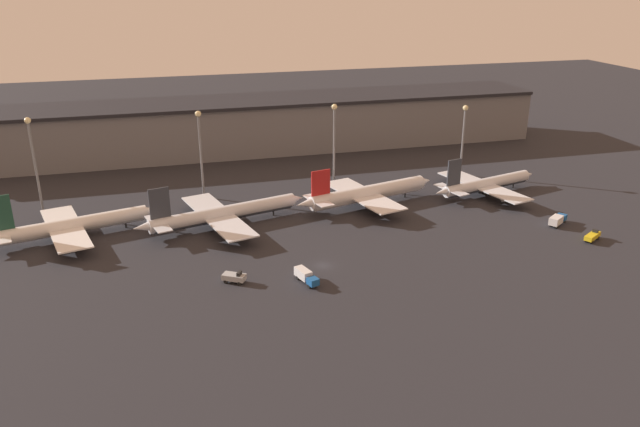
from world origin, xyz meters
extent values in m
plane|color=#26262B|center=(0.00, 0.00, 0.00)|extent=(600.00, 600.00, 0.00)
cube|color=slate|center=(0.00, 106.62, 9.32)|extent=(227.47, 26.96, 18.63)
cube|color=black|center=(0.00, 106.62, 19.23)|extent=(227.47, 28.96, 1.20)
cylinder|color=white|center=(-58.72, 33.46, 3.58)|extent=(38.03, 13.21, 3.77)
cylinder|color=#ADB2B7|center=(-58.72, 33.46, 2.92)|extent=(36.03, 12.18, 3.20)
cone|color=white|center=(-39.09, 38.52, 3.58)|extent=(5.27, 4.59, 3.58)
cube|color=#1E4738|center=(-74.30, 29.45, 9.95)|extent=(5.21, 1.70, 8.98)
cube|color=white|center=(-75.04, 29.26, 4.14)|extent=(6.58, 12.33, 0.24)
cube|color=white|center=(-60.58, 32.98, 3.11)|extent=(16.18, 33.70, 0.36)
cylinder|color=gray|center=(-61.75, 42.13, 1.82)|extent=(4.53, 3.04, 2.07)
cylinder|color=gray|center=(-57.18, 24.41, 1.82)|extent=(4.53, 3.04, 2.07)
cylinder|color=black|center=(-45.74, 36.81, 0.85)|extent=(0.50, 0.50, 1.70)
cylinder|color=black|center=(-60.95, 34.44, 0.85)|extent=(0.50, 0.50, 1.70)
cylinder|color=black|center=(-60.20, 31.53, 0.85)|extent=(0.50, 0.50, 1.70)
cylinder|color=silver|center=(-19.20, 31.57, 3.65)|extent=(41.56, 14.19, 3.85)
cylinder|color=#333842|center=(-19.20, 31.57, 2.98)|extent=(39.38, 13.11, 3.27)
cone|color=silver|center=(2.21, 37.09, 3.65)|extent=(5.38, 4.69, 3.65)
cone|color=silver|center=(-40.80, 26.00, 3.94)|extent=(6.40, 4.61, 3.27)
cube|color=#333842|center=(-36.25, 27.17, 9.67)|extent=(5.31, 1.73, 8.18)
cube|color=silver|center=(-37.06, 26.97, 4.23)|extent=(7.05, 13.86, 0.24)
cube|color=silver|center=(-21.23, 31.05, 3.17)|extent=(17.43, 37.94, 0.36)
cylinder|color=gray|center=(-22.60, 41.39, 1.87)|extent=(4.62, 3.10, 2.12)
cylinder|color=gray|center=(-17.43, 21.33, 1.87)|extent=(4.62, 3.10, 2.12)
cylinder|color=black|center=(-4.99, 35.23, 0.87)|extent=(0.50, 0.50, 1.73)
cylinder|color=black|center=(-21.62, 32.54, 0.87)|extent=(0.50, 0.50, 1.73)
cylinder|color=black|center=(-20.85, 29.56, 0.87)|extent=(0.50, 0.50, 1.73)
cylinder|color=silver|center=(24.10, 36.06, 4.03)|extent=(38.86, 13.86, 4.25)
cylinder|color=silver|center=(24.10, 36.06, 3.29)|extent=(36.81, 12.75, 3.61)
cone|color=silver|center=(44.23, 41.25, 4.03)|extent=(5.94, 5.18, 4.03)
cone|color=silver|center=(3.76, 30.82, 4.35)|extent=(7.07, 5.08, 3.61)
cube|color=red|center=(8.22, 31.97, 9.80)|extent=(5.86, 1.87, 7.28)
cube|color=silver|center=(7.46, 31.78, 4.67)|extent=(6.96, 12.13, 0.24)
cube|color=silver|center=(22.21, 35.58, 3.50)|extent=(16.97, 33.08, 0.36)
cylinder|color=gray|center=(21.12, 44.48, 2.09)|extent=(5.11, 3.43, 2.34)
cylinder|color=gray|center=(25.56, 27.26, 2.09)|extent=(5.11, 3.43, 2.34)
cylinder|color=black|center=(37.33, 39.47, 0.96)|extent=(0.50, 0.50, 1.91)
cylinder|color=black|center=(21.78, 37.22, 0.96)|extent=(0.50, 0.50, 1.91)
cylinder|color=black|center=(22.63, 33.93, 0.96)|extent=(0.50, 0.50, 1.91)
cylinder|color=silver|center=(63.38, 35.94, 3.42)|extent=(33.15, 11.79, 3.59)
cylinder|color=#333842|center=(63.38, 35.94, 2.79)|extent=(31.40, 10.86, 3.06)
cone|color=silver|center=(80.55, 40.37, 3.42)|extent=(5.03, 4.38, 3.42)
cone|color=silver|center=(46.04, 31.47, 3.68)|extent=(5.98, 4.30, 3.06)
cube|color=#333842|center=(49.84, 32.45, 9.23)|extent=(4.97, 1.64, 8.03)
cube|color=silver|center=(49.19, 32.29, 3.95)|extent=(6.56, 12.85, 0.24)
cube|color=silver|center=(61.77, 35.53, 2.97)|extent=(16.22, 35.18, 0.36)
cylinder|color=gray|center=(60.34, 45.08, 1.73)|extent=(4.32, 2.90, 1.98)
cylinder|color=gray|center=(65.14, 26.48, 1.73)|extent=(4.32, 2.90, 1.98)
cylinder|color=black|center=(74.67, 38.85, 0.81)|extent=(0.50, 0.50, 1.62)
cylinder|color=black|center=(61.41, 36.92, 0.81)|extent=(0.50, 0.50, 1.62)
cylinder|color=black|center=(62.13, 34.14, 0.81)|extent=(0.50, 0.50, 1.62)
cube|color=#195199|center=(71.70, 9.17, 1.48)|extent=(3.24, 3.30, 1.53)
cube|color=silver|center=(68.37, 6.90, 1.74)|extent=(5.21, 4.64, 2.04)
cylinder|color=black|center=(70.99, 9.81, 0.45)|extent=(1.09, 1.02, 0.90)
cylinder|color=black|center=(72.03, 8.28, 0.45)|extent=(1.09, 1.02, 0.90)
cylinder|color=black|center=(67.05, 7.12, 0.45)|extent=(1.09, 1.02, 0.90)
cylinder|color=black|center=(68.09, 5.59, 0.45)|extent=(1.09, 1.02, 0.90)
cube|color=gold|center=(71.61, -4.21, 1.31)|extent=(6.24, 4.82, 1.17)
cube|color=black|center=(72.92, -3.43, 2.29)|extent=(1.32, 1.56, 0.80)
cylinder|color=black|center=(72.90, -2.57, 0.45)|extent=(1.03, 0.89, 0.90)
cylinder|color=black|center=(73.67, -3.86, 0.45)|extent=(1.03, 0.89, 0.90)
cylinder|color=black|center=(69.56, -4.55, 0.45)|extent=(1.03, 0.89, 0.90)
cylinder|color=black|center=(70.33, -5.85, 0.45)|extent=(1.03, 0.89, 0.90)
cube|color=#195199|center=(-5.03, -10.06, 1.50)|extent=(2.73, 2.82, 1.56)
cube|color=silver|center=(-6.30, -6.18, 1.76)|extent=(3.48, 5.12, 2.07)
cylinder|color=black|center=(-4.34, -9.59, 0.45)|extent=(0.79, 1.02, 0.90)
cylinder|color=black|center=(-5.85, -10.09, 0.45)|extent=(0.79, 1.02, 0.90)
cylinder|color=black|center=(-5.85, -4.99, 0.45)|extent=(0.79, 1.02, 0.90)
cylinder|color=black|center=(-7.37, -5.49, 0.45)|extent=(0.79, 1.02, 0.90)
cube|color=#9EA3A8|center=(-21.55, -3.04, 1.36)|extent=(5.70, 4.78, 1.29)
cube|color=black|center=(-20.45, -3.71, 2.41)|extent=(1.49, 1.84, 0.80)
cylinder|color=black|center=(-19.66, -3.10, 0.45)|extent=(1.09, 0.99, 0.90)
cylinder|color=black|center=(-20.61, -4.68, 0.45)|extent=(1.09, 0.99, 0.90)
cylinder|color=black|center=(-22.49, -1.39, 0.45)|extent=(1.09, 0.99, 0.90)
cylinder|color=black|center=(-23.45, -2.97, 0.45)|extent=(1.09, 0.99, 0.90)
cylinder|color=slate|center=(-69.29, 55.67, 13.21)|extent=(0.70, 0.70, 26.42)
sphere|color=beige|center=(-69.29, 55.67, 27.02)|extent=(1.80, 1.80, 1.80)
cylinder|color=slate|center=(-22.83, 55.67, 12.83)|extent=(0.70, 0.70, 25.65)
sphere|color=beige|center=(-22.83, 55.67, 26.25)|extent=(1.80, 1.80, 1.80)
cylinder|color=slate|center=(19.09, 55.67, 12.72)|extent=(0.70, 0.70, 25.44)
sphere|color=beige|center=(19.09, 55.67, 26.04)|extent=(1.80, 1.80, 1.80)
cylinder|color=slate|center=(64.37, 55.67, 11.33)|extent=(0.70, 0.70, 22.65)
sphere|color=beige|center=(64.37, 55.67, 23.25)|extent=(1.80, 1.80, 1.80)
camera|label=1|loc=(-35.74, -129.04, 65.71)|focal=35.00mm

